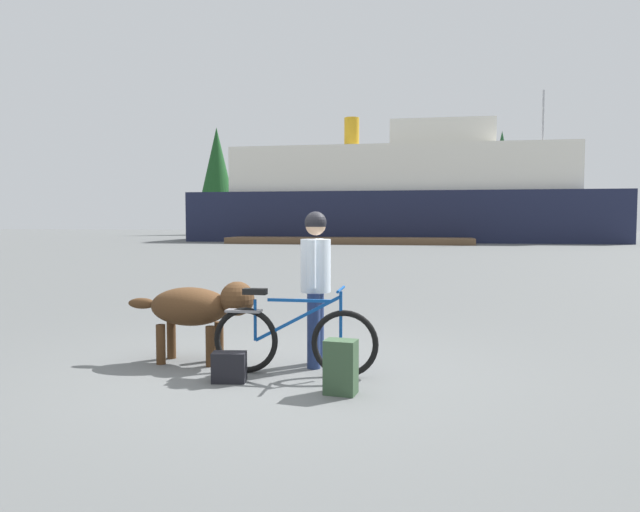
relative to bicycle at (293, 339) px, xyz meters
name	(u,v)px	position (x,y,z in m)	size (l,w,h in m)	color
ground_plane	(273,372)	(-0.23, 0.07, -0.37)	(160.00, 160.00, 0.00)	#595B5B
bicycle	(293,339)	(0.00, 0.00, 0.00)	(1.69, 0.44, 0.89)	black
person_cyclist	(316,274)	(0.16, 0.41, 0.61)	(0.32, 0.53, 1.65)	navy
dog	(198,307)	(-1.13, 0.32, 0.24)	(1.44, 0.49, 0.90)	#472D19
backpack	(341,367)	(0.56, -0.56, -0.12)	(0.28, 0.20, 0.49)	#334C33
handbag_pannier	(229,367)	(-0.55, -0.36, -0.22)	(0.32, 0.18, 0.29)	black
dock_pier	(348,241)	(-3.49, 31.89, -0.17)	(15.69, 2.93, 0.40)	brown
ferry_boat	(401,197)	(-0.38, 38.21, 2.86)	(29.62, 8.92, 9.08)	#191E38
sailboat_moored	(540,235)	(8.79, 34.65, 0.17)	(6.32, 1.77, 9.88)	navy
pine_tree_far_left	(217,170)	(-19.57, 52.05, 6.28)	(3.92, 3.92, 10.90)	#4C331E
pine_tree_center	(404,179)	(-0.69, 53.61, 5.23)	(3.65, 3.65, 9.06)	#4C331E
pine_tree_far_right	(502,167)	(8.58, 53.37, 6.24)	(2.88, 2.88, 10.02)	#4C331E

